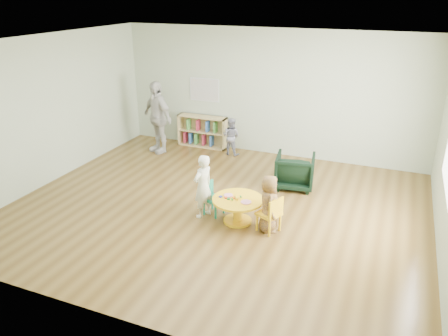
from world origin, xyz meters
name	(u,v)px	position (x,y,z in m)	size (l,w,h in m)	color
room	(218,102)	(0.01, 0.00, 1.89)	(7.10, 7.00, 2.80)	brown
activity_table	(238,206)	(0.50, -0.33, 0.29)	(0.83, 0.83, 0.46)	yellow
kid_chair_left	(212,197)	(-0.01, -0.23, 0.30)	(0.36, 0.36, 0.56)	#198B69
kid_chair_right	(271,214)	(1.09, -0.44, 0.32)	(0.42, 0.42, 0.60)	yellow
bookshelf	(202,131)	(-1.61, 2.86, 0.37)	(1.20, 0.30, 0.75)	tan
alphabet_poster	(204,90)	(-1.60, 2.98, 1.35)	(0.74, 0.01, 0.54)	silver
armchair	(295,171)	(1.03, 1.35, 0.33)	(0.71, 0.73, 0.66)	black
child_left	(203,186)	(-0.10, -0.37, 0.55)	(0.40, 0.26, 1.09)	white
child_right	(269,204)	(1.04, -0.41, 0.47)	(0.46, 0.30, 0.94)	orange
toddler	(231,136)	(-0.76, 2.57, 0.43)	(0.42, 0.33, 0.87)	#1A2041
adult_caretaker	(157,117)	(-2.40, 2.12, 0.83)	(0.97, 0.40, 1.66)	beige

